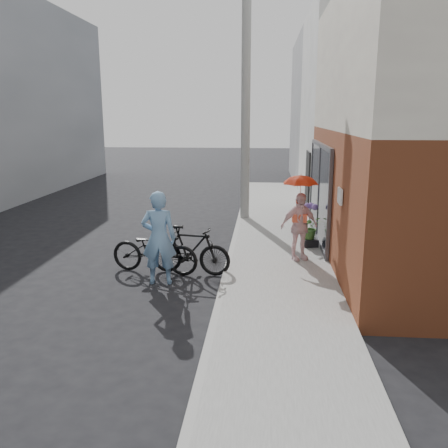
# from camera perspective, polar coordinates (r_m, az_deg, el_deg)

# --- Properties ---
(ground) EXTENTS (80.00, 80.00, 0.00)m
(ground) POSITION_cam_1_polar(r_m,az_deg,el_deg) (9.69, -5.60, -7.25)
(ground) COLOR black
(ground) RESTS_ON ground
(sidewalk) EXTENTS (2.20, 24.00, 0.12)m
(sidewalk) POSITION_cam_1_polar(r_m,az_deg,el_deg) (11.42, 6.67, -3.79)
(sidewalk) COLOR gray
(sidewalk) RESTS_ON ground
(curb) EXTENTS (0.12, 24.00, 0.12)m
(curb) POSITION_cam_1_polar(r_m,az_deg,el_deg) (11.44, 0.84, -3.67)
(curb) COLOR #9E9E99
(curb) RESTS_ON ground
(plaster_building) EXTENTS (8.00, 6.00, 7.00)m
(plaster_building) POSITION_cam_1_polar(r_m,az_deg,el_deg) (18.75, 22.47, 12.55)
(plaster_building) COLOR white
(plaster_building) RESTS_ON ground
(east_building_far) EXTENTS (8.00, 8.00, 7.00)m
(east_building_far) POSITION_cam_1_polar(r_m,az_deg,el_deg) (25.53, 17.74, 12.79)
(east_building_far) COLOR gray
(east_building_far) RESTS_ON ground
(utility_pole) EXTENTS (0.28, 0.28, 7.00)m
(utility_pole) POSITION_cam_1_polar(r_m,az_deg,el_deg) (14.94, 2.62, 13.62)
(utility_pole) COLOR #9E9E99
(utility_pole) RESTS_ON ground
(officer) EXTENTS (0.73, 0.52, 1.90)m
(officer) POSITION_cam_1_polar(r_m,az_deg,el_deg) (9.53, -7.84, -1.67)
(officer) COLOR #6F9BC5
(officer) RESTS_ON ground
(bike_left) EXTENTS (2.05, 1.05, 1.03)m
(bike_left) POSITION_cam_1_polar(r_m,az_deg,el_deg) (10.30, -8.36, -3.08)
(bike_left) COLOR black
(bike_left) RESTS_ON ground
(bike_right) EXTENTS (1.81, 0.75, 1.05)m
(bike_right) POSITION_cam_1_polar(r_m,az_deg,el_deg) (10.13, -4.06, -3.17)
(bike_right) COLOR black
(bike_right) RESTS_ON ground
(kimono_woman) EXTENTS (0.98, 0.70, 1.54)m
(kimono_woman) POSITION_cam_1_polar(r_m,az_deg,el_deg) (10.80, 9.02, -0.29)
(kimono_woman) COLOR #F4CCCE
(kimono_woman) RESTS_ON sidewalk
(parasol) EXTENTS (0.76, 0.76, 0.67)m
(parasol) POSITION_cam_1_polar(r_m,az_deg,el_deg) (10.60, 9.23, 5.52)
(parasol) COLOR red
(parasol) RESTS_ON kimono_woman
(planter) EXTENTS (0.42, 0.42, 0.19)m
(planter) POSITION_cam_1_polar(r_m,az_deg,el_deg) (12.10, 10.29, -2.20)
(planter) COLOR black
(planter) RESTS_ON sidewalk
(potted_plant) EXTENTS (0.53, 0.46, 0.59)m
(potted_plant) POSITION_cam_1_polar(r_m,az_deg,el_deg) (12.00, 10.37, -0.41)
(potted_plant) COLOR #3C6729
(potted_plant) RESTS_ON planter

